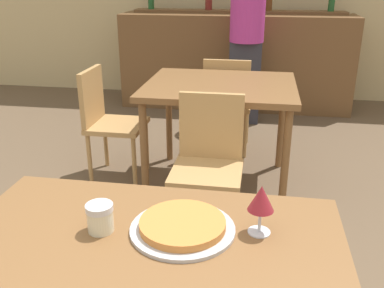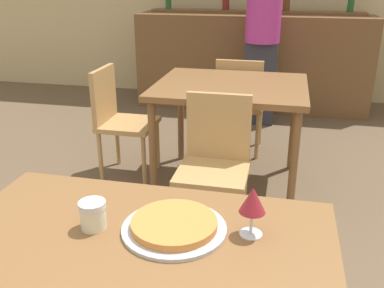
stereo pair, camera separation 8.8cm
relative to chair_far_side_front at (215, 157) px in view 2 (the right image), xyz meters
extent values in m
cube|color=brown|center=(-0.03, -1.25, 0.23)|extent=(1.17, 0.72, 0.04)
cylinder|color=brown|center=(-0.56, -0.95, -0.13)|extent=(0.05, 0.05, 0.70)
cube|color=brown|center=(0.00, 0.62, 0.27)|extent=(1.03, 0.89, 0.04)
cylinder|color=brown|center=(-0.45, 0.23, -0.12)|extent=(0.05, 0.05, 0.73)
cylinder|color=brown|center=(0.45, 0.23, -0.12)|extent=(0.05, 0.05, 0.73)
cylinder|color=brown|center=(-0.45, 1.00, -0.12)|extent=(0.05, 0.05, 0.73)
cylinder|color=brown|center=(0.45, 1.00, -0.12)|extent=(0.05, 0.05, 0.73)
cube|color=brown|center=(-0.03, 2.69, 0.05)|extent=(2.60, 0.56, 1.05)
cube|color=brown|center=(-0.03, 2.83, 0.59)|extent=(2.39, 0.24, 0.03)
cylinder|color=#5B3314|center=(0.31, 2.83, 0.72)|extent=(0.08, 0.08, 0.24)
cube|color=tan|center=(0.00, -0.08, -0.07)|extent=(0.40, 0.40, 0.04)
cube|color=tan|center=(0.00, 0.10, 0.15)|extent=(0.38, 0.04, 0.40)
cylinder|color=tan|center=(-0.17, -0.25, -0.28)|extent=(0.03, 0.03, 0.40)
cylinder|color=tan|center=(0.17, -0.25, -0.28)|extent=(0.03, 0.03, 0.40)
cylinder|color=tan|center=(-0.17, 0.09, -0.28)|extent=(0.03, 0.03, 0.40)
cylinder|color=tan|center=(0.17, 0.09, -0.28)|extent=(0.03, 0.03, 0.40)
cube|color=tan|center=(0.00, 1.31, -0.07)|extent=(0.40, 0.40, 0.04)
cube|color=tan|center=(0.00, 1.13, 0.15)|extent=(0.38, 0.04, 0.40)
cylinder|color=tan|center=(0.17, 1.48, -0.28)|extent=(0.03, 0.03, 0.40)
cylinder|color=tan|center=(-0.17, 1.48, -0.28)|extent=(0.03, 0.03, 0.40)
cylinder|color=tan|center=(0.17, 1.14, -0.28)|extent=(0.03, 0.03, 0.40)
cylinder|color=tan|center=(-0.17, 1.14, -0.28)|extent=(0.03, 0.03, 0.40)
cube|color=tan|center=(-0.76, 0.62, -0.07)|extent=(0.40, 0.40, 0.04)
cube|color=tan|center=(-0.95, 0.62, 0.15)|extent=(0.04, 0.38, 0.40)
cylinder|color=tan|center=(-0.59, 0.45, -0.28)|extent=(0.03, 0.03, 0.40)
cylinder|color=tan|center=(-0.59, 0.79, -0.28)|extent=(0.03, 0.03, 0.40)
cylinder|color=tan|center=(-0.93, 0.45, -0.28)|extent=(0.03, 0.03, 0.40)
cylinder|color=tan|center=(-0.93, 0.79, -0.28)|extent=(0.03, 0.03, 0.40)
cylinder|color=#B7B7BC|center=(0.06, -1.16, 0.26)|extent=(0.32, 0.32, 0.01)
cylinder|color=#CC7A38|center=(0.06, -1.16, 0.28)|extent=(0.27, 0.27, 0.02)
cylinder|color=beige|center=(-0.18, -1.20, 0.29)|extent=(0.08, 0.08, 0.07)
cylinder|color=silver|center=(-0.18, -1.20, 0.33)|extent=(0.08, 0.08, 0.02)
cube|color=#2D2D38|center=(0.11, 2.11, -0.06)|extent=(0.32, 0.18, 0.84)
cylinder|color=#B2338C|center=(0.11, 2.11, 0.71)|extent=(0.34, 0.34, 0.70)
cylinder|color=silver|center=(0.30, -1.13, 0.26)|extent=(0.07, 0.07, 0.00)
cylinder|color=silver|center=(0.30, -1.13, 0.30)|extent=(0.01, 0.01, 0.07)
cone|color=maroon|center=(0.30, -1.13, 0.37)|extent=(0.08, 0.08, 0.08)
camera|label=1|loc=(0.27, -2.27, 0.99)|focal=40.00mm
camera|label=2|loc=(0.36, -2.25, 0.99)|focal=40.00mm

